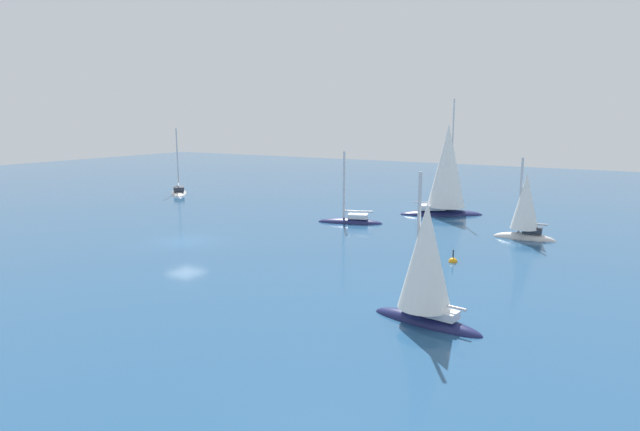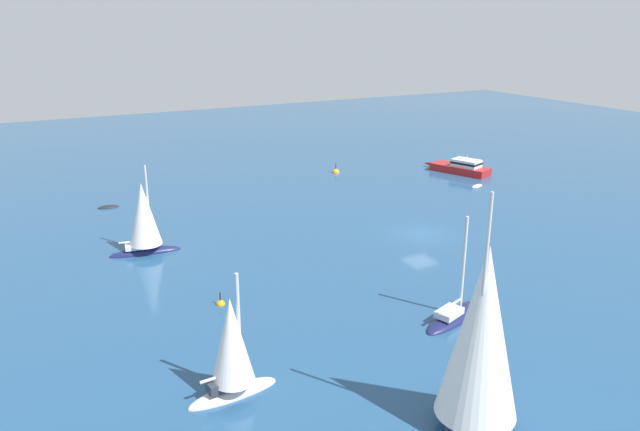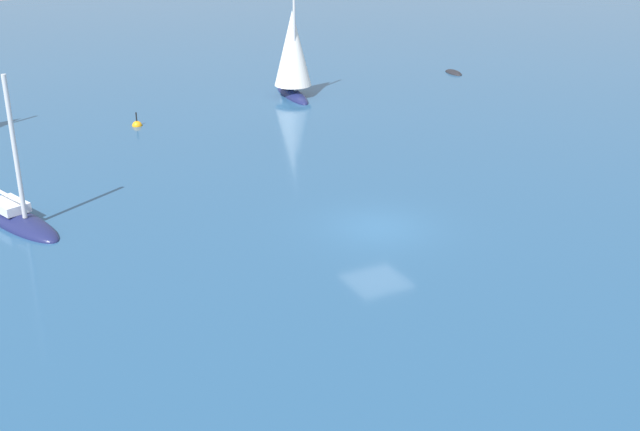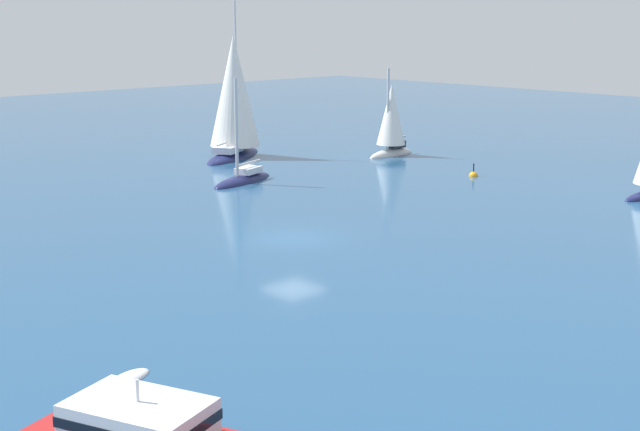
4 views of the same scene
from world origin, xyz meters
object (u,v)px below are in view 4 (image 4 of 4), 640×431
object	(u,v)px
rib	(127,380)
sailboat	(234,101)
ketch_1	(243,179)
channel_buoy	(473,176)
sloop	(391,124)

from	to	relation	value
rib	sailboat	bearing A→B (deg)	-150.75
sailboat	ketch_1	xyz separation A→B (m)	(8.45, -5.90, -3.90)
rib	ketch_1	world-z (taller)	ketch_1
ketch_1	channel_buoy	world-z (taller)	ketch_1
sailboat	sloop	distance (m)	11.52
sailboat	sloop	world-z (taller)	sailboat
sailboat	channel_buoy	size ratio (longest dim) A/B	10.41
ketch_1	channel_buoy	xyz separation A→B (m)	(8.45, 12.07, -0.14)
sloop	rib	distance (m)	43.90
sloop	ketch_1	world-z (taller)	ketch_1
sloop	rib	bearing A→B (deg)	28.55
sailboat	sloop	bearing A→B (deg)	-69.49
sailboat	sloop	size ratio (longest dim) A/B	1.69
sailboat	rib	size ratio (longest dim) A/B	5.96
sloop	sailboat	bearing A→B (deg)	-44.25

